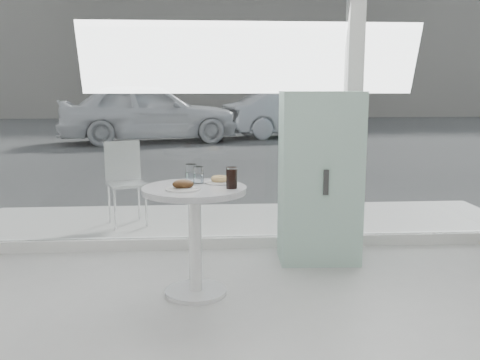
{
  "coord_description": "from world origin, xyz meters",
  "views": [
    {
      "loc": [
        -0.44,
        -1.71,
        1.44
      ],
      "look_at": [
        -0.2,
        1.7,
        0.85
      ],
      "focal_mm": 40.0,
      "sensor_mm": 36.0,
      "label": 1
    }
  ],
  "objects": [
    {
      "name": "storefront",
      "position": [
        0.07,
        3.0,
        1.71
      ],
      "size": [
        5.0,
        0.14,
        3.0
      ],
      "color": "white",
      "rests_on": "ground"
    },
    {
      "name": "plate_donut",
      "position": [
        -0.32,
        2.03,
        0.79
      ],
      "size": [
        0.21,
        0.21,
        0.05
      ],
      "color": "silver",
      "rests_on": "main_table"
    },
    {
      "name": "car_silver",
      "position": [
        2.27,
        13.92,
        0.67
      ],
      "size": [
        4.29,
        2.32,
        1.34
      ],
      "primitive_type": "imported",
      "rotation": [
        0.0,
        0.0,
        1.8
      ],
      "color": "#B1B4BA",
      "rests_on": "street"
    },
    {
      "name": "mint_cabinet",
      "position": [
        0.53,
        2.59,
        0.71
      ],
      "size": [
        0.67,
        0.47,
        1.41
      ],
      "rotation": [
        0.0,
        0.0,
        -0.05
      ],
      "color": "#A4D1BD",
      "rests_on": "ground"
    },
    {
      "name": "water_tumbler_b",
      "position": [
        -0.47,
        2.05,
        0.82
      ],
      "size": [
        0.07,
        0.07,
        0.12
      ],
      "color": "white",
      "rests_on": "main_table"
    },
    {
      "name": "water_tumbler_a",
      "position": [
        -0.52,
        2.1,
        0.83
      ],
      "size": [
        0.08,
        0.08,
        0.13
      ],
      "color": "white",
      "rests_on": "main_table"
    },
    {
      "name": "patio_chair",
      "position": [
        -1.24,
        3.77,
        0.53
      ],
      "size": [
        0.47,
        0.47,
        0.85
      ],
      "rotation": [
        0.0,
        0.0,
        0.34
      ],
      "color": "white",
      "rests_on": "patio_deck"
    },
    {
      "name": "far_building",
      "position": [
        0.0,
        25.0,
        4.0
      ],
      "size": [
        40.0,
        2.0,
        8.0
      ],
      "primitive_type": "cube",
      "color": "gray",
      "rests_on": "ground"
    },
    {
      "name": "car_white",
      "position": [
        -1.85,
        12.69,
        0.8
      ],
      "size": [
        4.96,
        2.77,
        1.59
      ],
      "primitive_type": "imported",
      "rotation": [
        0.0,
        0.0,
        1.77
      ],
      "color": "silver",
      "rests_on": "street"
    },
    {
      "name": "cola_glass",
      "position": [
        -0.25,
        1.84,
        0.84
      ],
      "size": [
        0.08,
        0.08,
        0.14
      ],
      "color": "white",
      "rests_on": "main_table"
    },
    {
      "name": "patio_deck",
      "position": [
        0.0,
        3.8,
        0.03
      ],
      "size": [
        5.6,
        1.6,
        0.05
      ],
      "primitive_type": "cube",
      "color": "beige",
      "rests_on": "ground"
    },
    {
      "name": "main_table",
      "position": [
        -0.5,
        1.9,
        0.55
      ],
      "size": [
        0.72,
        0.72,
        0.77
      ],
      "color": "white",
      "rests_on": "ground"
    },
    {
      "name": "plate_fritter",
      "position": [
        -0.57,
        1.8,
        0.8
      ],
      "size": [
        0.24,
        0.24,
        0.07
      ],
      "color": "silver",
      "rests_on": "main_table"
    },
    {
      "name": "street",
      "position": [
        0.0,
        16.0,
        -0.0
      ],
      "size": [
        40.0,
        24.0,
        0.0
      ],
      "primitive_type": "cube",
      "color": "#313131",
      "rests_on": "ground"
    }
  ]
}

